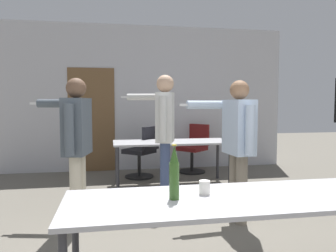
{
  "coord_description": "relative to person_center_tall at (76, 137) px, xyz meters",
  "views": [
    {
      "loc": [
        -0.75,
        -1.5,
        1.37
      ],
      "look_at": [
        -0.09,
        2.18,
        1.1
      ],
      "focal_mm": 35.0,
      "sensor_mm": 36.0,
      "label": 1
    }
  ],
  "objects": [
    {
      "name": "person_near_casual",
      "position": [
        1.8,
        -0.23,
        -0.01
      ],
      "size": [
        0.77,
        0.61,
        1.62
      ],
      "rotation": [
        0.0,
        0.0,
        1.64
      ],
      "color": "slate",
      "rests_on": "ground_plane"
    },
    {
      "name": "person_left_plaid",
      "position": [
        1.09,
        0.6,
        0.08
      ],
      "size": [
        0.73,
        0.71,
        1.74
      ],
      "rotation": [
        0.0,
        0.0,
        1.28
      ],
      "color": "#3D4C75",
      "rests_on": "ground_plane"
    },
    {
      "name": "beer_bottle",
      "position": [
        0.78,
        -1.64,
        -0.09
      ],
      "size": [
        0.07,
        0.07,
        0.37
      ],
      "color": "#2D511E",
      "rests_on": "conference_table_near"
    },
    {
      "name": "office_chair_mid_tucked",
      "position": [
        2.01,
        2.5,
        -0.55
      ],
      "size": [
        0.69,
        0.68,
        0.94
      ],
      "rotation": [
        0.0,
        0.0,
        2.3
      ],
      "color": "black",
      "rests_on": "ground_plane"
    },
    {
      "name": "conference_table_near",
      "position": [
        1.22,
        -1.65,
        -0.32
      ],
      "size": [
        2.32,
        0.75,
        0.73
      ],
      "color": "#A8A8AD",
      "rests_on": "ground_plane"
    },
    {
      "name": "back_wall",
      "position": [
        1.09,
        2.98,
        0.46
      ],
      "size": [
        5.79,
        0.12,
        2.92
      ],
      "color": "#BCBCC1",
      "rests_on": "ground_plane"
    },
    {
      "name": "person_center_tall",
      "position": [
        0.0,
        0.0,
        0.0
      ],
      "size": [
        0.72,
        0.71,
        1.64
      ],
      "rotation": [
        0.0,
        0.0,
        1.36
      ],
      "color": "beige",
      "rests_on": "ground_plane"
    },
    {
      "name": "office_chair_far_right",
      "position": [
        0.95,
        2.16,
        -0.54
      ],
      "size": [
        0.69,
        0.68,
        0.95
      ],
      "rotation": [
        0.0,
        0.0,
        0.83
      ],
      "color": "black",
      "rests_on": "ground_plane"
    },
    {
      "name": "conference_table_far",
      "position": [
        1.38,
        1.57,
        -0.33
      ],
      "size": [
        1.92,
        0.73,
        0.73
      ],
      "color": "#A8A8AD",
      "rests_on": "ground_plane"
    },
    {
      "name": "drink_cup",
      "position": [
        1.02,
        -1.55,
        -0.21
      ],
      "size": [
        0.08,
        0.08,
        0.1
      ],
      "color": "silver",
      "rests_on": "conference_table_near"
    }
  ]
}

